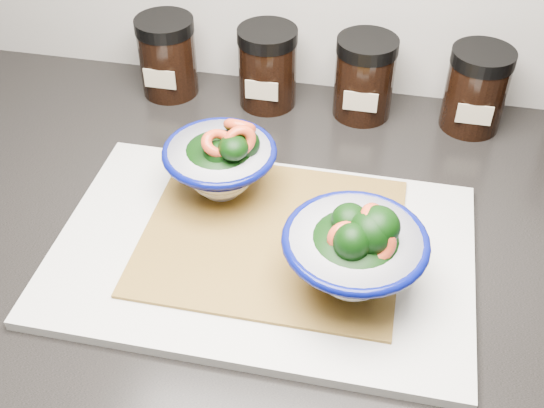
% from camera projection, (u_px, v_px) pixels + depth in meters
% --- Properties ---
extents(countertop, '(3.50, 0.60, 0.04)m').
position_uv_depth(countertop, '(378.00, 247.00, 0.78)').
color(countertop, black).
rests_on(countertop, cabinet).
extents(cutting_board, '(0.45, 0.30, 0.01)m').
position_uv_depth(cutting_board, '(263.00, 252.00, 0.74)').
color(cutting_board, beige).
rests_on(cutting_board, countertop).
extents(bamboo_mat, '(0.28, 0.24, 0.00)m').
position_uv_depth(bamboo_mat, '(272.00, 235.00, 0.75)').
color(bamboo_mat, '#A58031').
rests_on(bamboo_mat, cutting_board).
extents(bowl_left, '(0.13, 0.13, 0.11)m').
position_uv_depth(bowl_left, '(221.00, 162.00, 0.78)').
color(bowl_left, white).
rests_on(bowl_left, bamboo_mat).
extents(bowl_right, '(0.14, 0.14, 0.11)m').
position_uv_depth(bowl_right, '(356.00, 251.00, 0.66)').
color(bowl_right, white).
rests_on(bowl_right, bamboo_mat).
extents(spice_jar_a, '(0.08, 0.08, 0.11)m').
position_uv_depth(spice_jar_a, '(168.00, 56.00, 0.96)').
color(spice_jar_a, black).
rests_on(spice_jar_a, countertop).
extents(spice_jar_b, '(0.08, 0.08, 0.11)m').
position_uv_depth(spice_jar_b, '(268.00, 67.00, 0.94)').
color(spice_jar_b, black).
rests_on(spice_jar_b, countertop).
extents(spice_jar_c, '(0.08, 0.08, 0.11)m').
position_uv_depth(spice_jar_c, '(364.00, 77.00, 0.92)').
color(spice_jar_c, black).
rests_on(spice_jar_c, countertop).
extents(spice_jar_d, '(0.08, 0.08, 0.11)m').
position_uv_depth(spice_jar_d, '(476.00, 89.00, 0.89)').
color(spice_jar_d, black).
rests_on(spice_jar_d, countertop).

